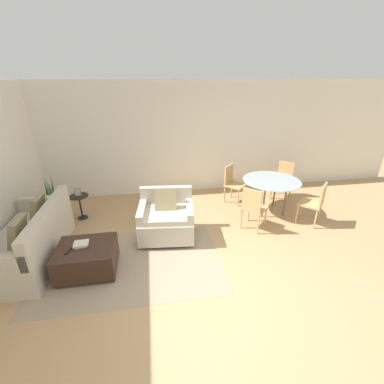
{
  "coord_description": "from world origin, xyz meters",
  "views": [
    {
      "loc": [
        -0.77,
        -2.65,
        2.78
      ],
      "look_at": [
        -0.03,
        1.84,
        0.75
      ],
      "focal_mm": 24.0,
      "sensor_mm": 36.0,
      "label": 1
    }
  ],
  "objects_px": {
    "picture_frame": "(78,192)",
    "ottoman": "(87,258)",
    "potted_plant": "(55,209)",
    "couch": "(31,242)",
    "dining_chair_far_right": "(284,178)",
    "side_table": "(80,203)",
    "dining_table": "(271,183)",
    "dining_chair_near_left": "(253,206)",
    "tv_remote_primary": "(69,251)",
    "book_stack": "(81,244)",
    "dining_chair_far_left": "(232,181)",
    "dining_chair_near_right": "(316,201)",
    "armchair": "(166,219)"
  },
  "relations": [
    {
      "from": "picture_frame",
      "to": "ottoman",
      "type": "bearing_deg",
      "value": -74.9
    },
    {
      "from": "potted_plant",
      "to": "couch",
      "type": "bearing_deg",
      "value": -87.08
    },
    {
      "from": "dining_chair_far_right",
      "to": "picture_frame",
      "type": "bearing_deg",
      "value": -176.3
    },
    {
      "from": "side_table",
      "to": "couch",
      "type": "bearing_deg",
      "value": -110.91
    },
    {
      "from": "couch",
      "to": "picture_frame",
      "type": "distance_m",
      "value": 1.4
    },
    {
      "from": "ottoman",
      "to": "dining_table",
      "type": "relative_size",
      "value": 0.7
    },
    {
      "from": "couch",
      "to": "dining_chair_near_left",
      "type": "distance_m",
      "value": 3.93
    },
    {
      "from": "tv_remote_primary",
      "to": "potted_plant",
      "type": "distance_m",
      "value": 2.1
    },
    {
      "from": "book_stack",
      "to": "dining_table",
      "type": "height_order",
      "value": "dining_table"
    },
    {
      "from": "dining_table",
      "to": "book_stack",
      "type": "bearing_deg",
      "value": -159.81
    },
    {
      "from": "side_table",
      "to": "dining_chair_far_left",
      "type": "relative_size",
      "value": 0.59
    },
    {
      "from": "ottoman",
      "to": "dining_chair_far_right",
      "type": "relative_size",
      "value": 0.96
    },
    {
      "from": "book_stack",
      "to": "tv_remote_primary",
      "type": "xyz_separation_m",
      "value": [
        -0.15,
        -0.12,
        -0.02
      ]
    },
    {
      "from": "side_table",
      "to": "dining_chair_far_right",
      "type": "height_order",
      "value": "dining_chair_far_right"
    },
    {
      "from": "potted_plant",
      "to": "dining_chair_near_right",
      "type": "bearing_deg",
      "value": -11.76
    },
    {
      "from": "armchair",
      "to": "book_stack",
      "type": "height_order",
      "value": "armchair"
    },
    {
      "from": "dining_chair_near_left",
      "to": "dining_table",
      "type": "bearing_deg",
      "value": 45.0
    },
    {
      "from": "ottoman",
      "to": "book_stack",
      "type": "xyz_separation_m",
      "value": [
        -0.06,
        0.04,
        0.23
      ]
    },
    {
      "from": "potted_plant",
      "to": "book_stack",
      "type": "bearing_deg",
      "value": -61.67
    },
    {
      "from": "armchair",
      "to": "tv_remote_primary",
      "type": "xyz_separation_m",
      "value": [
        -1.49,
        -0.85,
        0.08
      ]
    },
    {
      "from": "ottoman",
      "to": "tv_remote_primary",
      "type": "xyz_separation_m",
      "value": [
        -0.21,
        -0.08,
        0.21
      ]
    },
    {
      "from": "tv_remote_primary",
      "to": "dining_chair_near_right",
      "type": "xyz_separation_m",
      "value": [
        4.49,
        0.81,
        0.07
      ]
    },
    {
      "from": "potted_plant",
      "to": "side_table",
      "type": "height_order",
      "value": "potted_plant"
    },
    {
      "from": "dining_chair_near_right",
      "to": "picture_frame",
      "type": "bearing_deg",
      "value": 167.93
    },
    {
      "from": "picture_frame",
      "to": "dining_chair_near_left",
      "type": "height_order",
      "value": "dining_chair_near_left"
    },
    {
      "from": "tv_remote_primary",
      "to": "dining_chair_far_right",
      "type": "distance_m",
      "value": 4.97
    },
    {
      "from": "side_table",
      "to": "dining_chair_near_right",
      "type": "relative_size",
      "value": 0.59
    },
    {
      "from": "dining_chair_far_right",
      "to": "dining_chair_near_left",
      "type": "bearing_deg",
      "value": -135.0
    },
    {
      "from": "tv_remote_primary",
      "to": "book_stack",
      "type": "bearing_deg",
      "value": 38.43
    },
    {
      "from": "book_stack",
      "to": "dining_table",
      "type": "xyz_separation_m",
      "value": [
        3.68,
        1.35,
        0.21
      ]
    },
    {
      "from": "couch",
      "to": "book_stack",
      "type": "xyz_separation_m",
      "value": [
        0.9,
        -0.43,
        0.15
      ]
    },
    {
      "from": "couch",
      "to": "ottoman",
      "type": "height_order",
      "value": "couch"
    },
    {
      "from": "side_table",
      "to": "dining_table",
      "type": "xyz_separation_m",
      "value": [
        4.09,
        -0.35,
        0.31
      ]
    },
    {
      "from": "book_stack",
      "to": "potted_plant",
      "type": "distance_m",
      "value": 2.06
    },
    {
      "from": "armchair",
      "to": "tv_remote_primary",
      "type": "relative_size",
      "value": 6.33
    },
    {
      "from": "potted_plant",
      "to": "dining_chair_far_left",
      "type": "xyz_separation_m",
      "value": [
        3.99,
        0.22,
        0.29
      ]
    },
    {
      "from": "tv_remote_primary",
      "to": "dining_chair_far_right",
      "type": "height_order",
      "value": "dining_chair_far_right"
    },
    {
      "from": "dining_chair_near_right",
      "to": "book_stack",
      "type": "bearing_deg",
      "value": -170.95
    },
    {
      "from": "armchair",
      "to": "couch",
      "type": "bearing_deg",
      "value": -172.31
    },
    {
      "from": "picture_frame",
      "to": "dining_chair_near_right",
      "type": "relative_size",
      "value": 0.19
    },
    {
      "from": "dining_chair_near_right",
      "to": "dining_chair_far_right",
      "type": "xyz_separation_m",
      "value": [
        0.0,
        1.32,
        0.0
      ]
    },
    {
      "from": "ottoman",
      "to": "dining_chair_far_left",
      "type": "xyz_separation_m",
      "value": [
        2.96,
        2.06,
        0.28
      ]
    },
    {
      "from": "dining_chair_near_left",
      "to": "dining_chair_far_right",
      "type": "distance_m",
      "value": 1.87
    },
    {
      "from": "tv_remote_primary",
      "to": "side_table",
      "type": "height_order",
      "value": "side_table"
    },
    {
      "from": "picture_frame",
      "to": "dining_chair_far_left",
      "type": "relative_size",
      "value": 0.19
    },
    {
      "from": "potted_plant",
      "to": "dining_chair_far_left",
      "type": "distance_m",
      "value": 4.0
    },
    {
      "from": "ottoman",
      "to": "dining_chair_near_left",
      "type": "bearing_deg",
      "value": 13.98
    },
    {
      "from": "picture_frame",
      "to": "dining_chair_far_right",
      "type": "height_order",
      "value": "dining_chair_far_right"
    },
    {
      "from": "picture_frame",
      "to": "dining_chair_far_left",
      "type": "xyz_separation_m",
      "value": [
        3.43,
        0.31,
        -0.09
      ]
    },
    {
      "from": "potted_plant",
      "to": "side_table",
      "type": "relative_size",
      "value": 1.91
    }
  ]
}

